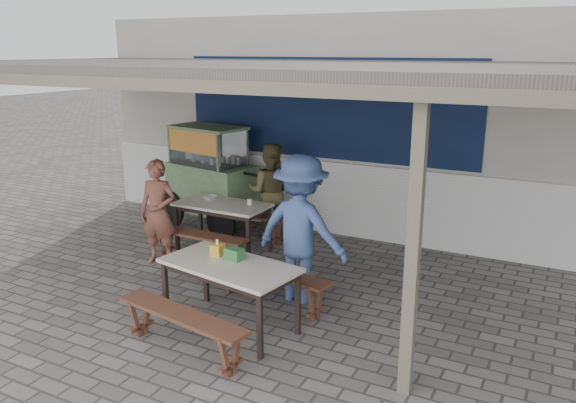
% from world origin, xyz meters
% --- Properties ---
extents(ground, '(60.00, 60.00, 0.00)m').
position_xyz_m(ground, '(0.00, 0.00, 0.00)').
color(ground, slate).
rests_on(ground, ground).
extents(back_wall, '(9.00, 1.28, 3.50)m').
position_xyz_m(back_wall, '(-0.00, 3.58, 1.72)').
color(back_wall, beige).
rests_on(back_wall, ground).
extents(warung_roof, '(9.00, 4.21, 2.81)m').
position_xyz_m(warung_roof, '(0.02, 0.90, 2.71)').
color(warung_roof, '#58504C').
rests_on(warung_roof, ground).
extents(table_left, '(1.40, 0.73, 0.75)m').
position_xyz_m(table_left, '(-1.12, 1.39, 0.67)').
color(table_left, beige).
rests_on(table_left, ground).
extents(bench_left_street, '(1.50, 0.29, 0.45)m').
position_xyz_m(bench_left_street, '(-1.13, 0.80, 0.34)').
color(bench_left_street, brown).
rests_on(bench_left_street, ground).
extents(bench_left_wall, '(1.50, 0.29, 0.45)m').
position_xyz_m(bench_left_wall, '(-1.12, 1.99, 0.34)').
color(bench_left_wall, brown).
rests_on(bench_left_wall, ground).
extents(table_right, '(1.59, 0.99, 0.75)m').
position_xyz_m(table_right, '(0.30, -0.60, 0.67)').
color(table_right, beige).
rests_on(table_right, ground).
extents(bench_right_street, '(1.61, 0.54, 0.45)m').
position_xyz_m(bench_right_street, '(0.19, -1.30, 0.34)').
color(bench_right_street, brown).
rests_on(bench_right_street, ground).
extents(bench_right_wall, '(1.61, 0.54, 0.45)m').
position_xyz_m(bench_right_wall, '(0.42, 0.10, 0.34)').
color(bench_right_wall, brown).
rests_on(bench_right_wall, ground).
extents(vendor_cart, '(2.24, 1.15, 1.74)m').
position_xyz_m(vendor_cart, '(-1.96, 2.30, 0.95)').
color(vendor_cart, '#779462').
rests_on(vendor_cart, ground).
extents(patron_street_side, '(0.61, 0.45, 1.51)m').
position_xyz_m(patron_street_side, '(-1.64, 0.57, 0.75)').
color(patron_street_side, brown).
rests_on(patron_street_side, ground).
extents(patron_wall_side, '(0.91, 0.81, 1.56)m').
position_xyz_m(patron_wall_side, '(-0.77, 2.24, 0.78)').
color(patron_wall_side, brown).
rests_on(patron_wall_side, ground).
extents(patron_right_table, '(1.21, 0.75, 1.80)m').
position_xyz_m(patron_right_table, '(0.68, 0.40, 0.90)').
color(patron_right_table, '#3F5D9B').
rests_on(patron_right_table, ground).
extents(tissue_box, '(0.13, 0.13, 0.13)m').
position_xyz_m(tissue_box, '(0.05, -0.44, 0.81)').
color(tissue_box, gold).
rests_on(tissue_box, table_right).
extents(donation_box, '(0.21, 0.15, 0.13)m').
position_xyz_m(donation_box, '(0.29, -0.48, 0.81)').
color(donation_box, '#317038').
rests_on(donation_box, table_right).
extents(condiment_jar, '(0.08, 0.08, 0.09)m').
position_xyz_m(condiment_jar, '(-0.72, 1.52, 0.79)').
color(condiment_jar, silver).
rests_on(condiment_jar, table_left).
extents(condiment_bowl, '(0.27, 0.27, 0.05)m').
position_xyz_m(condiment_bowl, '(-1.43, 1.53, 0.78)').
color(condiment_bowl, white).
rests_on(condiment_bowl, table_left).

